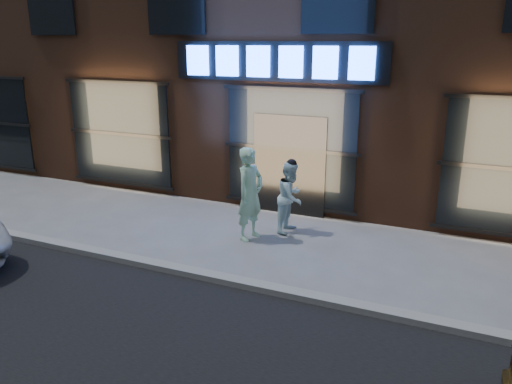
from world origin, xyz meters
The scene contains 5 objects.
ground centered at (0.00, 0.00, 0.00)m, with size 90.00×90.00×0.00m, color slate.
curb centered at (0.00, 0.00, 0.06)m, with size 60.00×0.25×0.12m, color gray.
storefront_building centered at (0.00, 7.99, 5.15)m, with size 30.20×8.28×10.30m.
man_bowtie centered at (-0.19, 2.06, 0.99)m, with size 0.72×0.47×1.98m, color #BAF4D1.
man_cap centered at (0.45, 2.80, 0.79)m, with size 0.77×0.60×1.57m, color white.
Camera 1 is at (3.94, -7.00, 4.07)m, focal length 35.00 mm.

